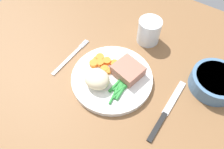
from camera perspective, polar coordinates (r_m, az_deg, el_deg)
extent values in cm
cube|color=brown|center=(63.73, 4.44, -1.30)|extent=(120.00, 90.00, 2.00)
cylinder|color=white|center=(61.63, 0.00, -0.95)|extent=(23.22, 23.22, 1.60)
cube|color=#A86B56|center=(60.61, 4.40, 1.28)|extent=(8.86, 8.34, 3.09)
ellipsoid|color=beige|center=(58.03, -4.03, -1.20)|extent=(7.21, 6.28, 4.34)
cylinder|color=orange|center=(63.26, 0.62, 3.00)|extent=(2.40, 2.40, 0.81)
cylinder|color=orange|center=(61.60, -0.92, 0.96)|extent=(1.88, 1.88, 0.81)
cylinder|color=orange|center=(64.27, -3.46, 4.27)|extent=(2.47, 2.47, 1.16)
cylinder|color=orange|center=(62.06, -2.00, 1.57)|extent=(2.18, 2.18, 0.88)
cylinder|color=orange|center=(63.33, -1.57, 3.35)|extent=(2.40, 2.40, 1.20)
cylinder|color=orange|center=(63.12, -4.91, 2.89)|extent=(2.48, 2.48, 1.25)
cylinder|color=orange|center=(64.16, -3.95, 3.86)|extent=(2.54, 2.54, 0.81)
cylinder|color=orange|center=(63.22, -3.22, 3.12)|extent=(2.39, 2.39, 1.18)
cylinder|color=#2D8C38|center=(58.29, 2.28, -3.98)|extent=(2.40, 6.04, 0.73)
cylinder|color=#2D8C38|center=(58.34, 2.95, -4.00)|extent=(1.71, 5.95, 0.67)
cylinder|color=#2D8C38|center=(59.01, 2.32, -2.86)|extent=(2.65, 6.69, 0.71)
cylinder|color=#2D8C38|center=(58.71, 3.37, -3.23)|extent=(2.91, 7.29, 0.89)
cylinder|color=#2D8C38|center=(59.41, 2.26, -2.26)|extent=(2.10, 6.34, 0.68)
cylinder|color=#2D8C38|center=(58.22, 2.79, -4.04)|extent=(1.42, 6.93, 0.83)
cylinder|color=#2D8C38|center=(59.09, 1.22, -2.53)|extent=(1.48, 6.29, 0.86)
cylinder|color=#2D8C38|center=(58.05, 0.69, -4.36)|extent=(2.14, 8.04, 0.69)
cylinder|color=#2D8C38|center=(58.30, 2.16, -4.04)|extent=(0.74, 6.55, 0.65)
cube|color=silver|center=(67.66, -11.82, 3.69)|extent=(1.00, 13.00, 0.40)
cube|color=silver|center=(71.60, -7.84, 8.25)|extent=(0.24, 3.60, 0.40)
cube|color=silver|center=(71.40, -7.59, 8.12)|extent=(0.24, 3.60, 0.40)
cube|color=silver|center=(71.21, -7.34, 7.99)|extent=(0.24, 3.60, 0.40)
cube|color=silver|center=(71.02, -7.08, 7.87)|extent=(0.24, 3.60, 0.40)
cube|color=black|center=(56.66, 11.91, -13.44)|extent=(1.30, 9.00, 0.64)
cube|color=silver|center=(61.38, 16.16, -5.96)|extent=(1.70, 12.00, 0.40)
cylinder|color=silver|center=(70.36, 9.79, 11.29)|extent=(7.26, 7.26, 8.02)
cylinder|color=silver|center=(71.89, 9.54, 10.03)|extent=(6.67, 6.67, 3.59)
cylinder|color=#4C7299|center=(65.69, 25.60, -1.73)|extent=(13.39, 13.39, 4.47)
cylinder|color=beige|center=(64.93, 25.91, -1.24)|extent=(11.38, 11.38, 2.46)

